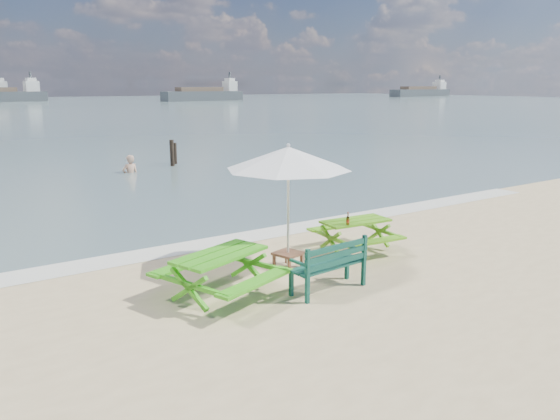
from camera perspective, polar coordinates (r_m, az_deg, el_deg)
foam_strip at (r=13.23m, az=-4.79°, el=-3.03°), size 22.00×0.90×0.01m
picnic_table_left at (r=9.60m, az=-6.23°, el=-6.92°), size 2.24×2.35×0.82m
picnic_table_right at (r=12.27m, az=7.86°, el=-2.74°), size 1.66×1.81×0.72m
park_bench at (r=9.96m, az=5.05°, el=-6.81°), size 1.53×0.63×0.92m
side_table at (r=11.15m, az=0.83°, el=-5.19°), size 0.62×0.62×0.32m
patio_umbrella at (r=10.69m, az=0.87°, el=5.43°), size 3.08×3.08×2.47m
beer_bottle at (r=11.70m, az=7.10°, el=-1.13°), size 0.07×0.07×0.27m
swimmer at (r=23.98m, az=-15.35°, el=3.34°), size 0.69×0.46×1.88m
mooring_pilings at (r=25.70m, az=-11.09°, el=5.63°), size 0.58×0.78×1.40m
cargo_ships at (r=135.92m, az=-11.61°, el=11.72°), size 146.97×31.18×4.40m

